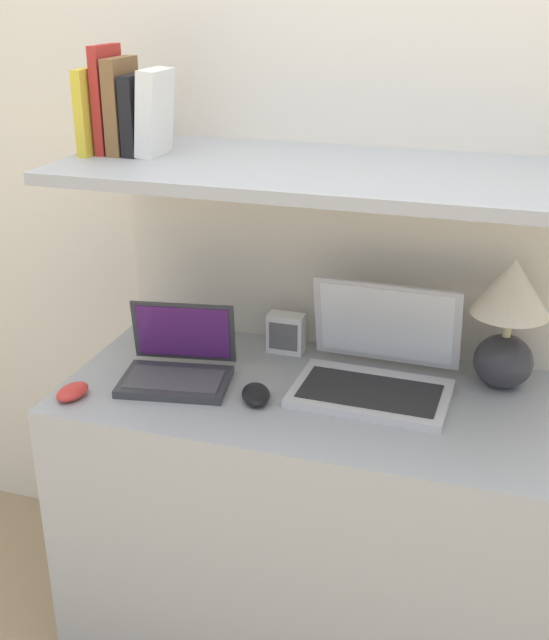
% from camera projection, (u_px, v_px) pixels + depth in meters
% --- Properties ---
extents(wall_back, '(6.00, 0.05, 2.40)m').
position_uv_depth(wall_back, '(350.00, 178.00, 2.07)').
color(wall_back, silver).
rests_on(wall_back, ground_plane).
extents(desk, '(1.19, 0.58, 0.76)m').
position_uv_depth(desk, '(309.00, 522.00, 2.07)').
color(desk, '#999EA3').
rests_on(desk, ground_plane).
extents(back_riser, '(1.19, 0.04, 1.26)m').
position_uv_depth(back_riser, '(339.00, 382.00, 2.25)').
color(back_riser, silver).
rests_on(back_riser, ground_plane).
extents(shelf, '(1.19, 0.52, 0.03)m').
position_uv_depth(shelf, '(323.00, 172.00, 1.79)').
color(shelf, '#999EA3').
rests_on(shelf, back_riser).
extents(table_lamp, '(0.18, 0.18, 0.33)m').
position_uv_depth(table_lamp, '(509.00, 314.00, 1.89)').
color(table_lamp, '#2D2D33').
rests_on(table_lamp, desk).
extents(laptop_large, '(0.38, 0.31, 0.24)m').
position_uv_depth(laptop_large, '(376.00, 370.00, 1.93)').
color(laptop_large, silver).
rests_on(laptop_large, desk).
extents(laptop_small, '(0.29, 0.25, 0.18)m').
position_uv_depth(laptop_small, '(178.00, 365.00, 1.97)').
color(laptop_small, '#333338').
rests_on(laptop_small, desk).
extents(computer_mouse, '(0.10, 0.13, 0.03)m').
position_uv_depth(computer_mouse, '(256.00, 394.00, 1.88)').
color(computer_mouse, black).
rests_on(computer_mouse, desk).
extents(second_mouse, '(0.07, 0.10, 0.03)m').
position_uv_depth(second_mouse, '(72.00, 392.00, 1.90)').
color(second_mouse, red).
rests_on(second_mouse, desk).
extents(router_box, '(0.10, 0.05, 0.11)m').
position_uv_depth(router_box, '(286.00, 333.00, 2.12)').
color(router_box, white).
rests_on(router_box, desk).
extents(book_yellow, '(0.02, 0.18, 0.20)m').
position_uv_depth(book_yellow, '(97.00, 110.00, 1.90)').
color(book_yellow, gold).
rests_on(book_yellow, shelf).
extents(book_red, '(0.02, 0.12, 0.25)m').
position_uv_depth(book_red, '(108.00, 100.00, 1.88)').
color(book_red, '#A82823').
rests_on(book_red, shelf).
extents(book_brown, '(0.03, 0.13, 0.22)m').
position_uv_depth(book_brown, '(122.00, 106.00, 1.87)').
color(book_brown, brown).
rests_on(book_brown, shelf).
extents(book_black, '(0.03, 0.12, 0.18)m').
position_uv_depth(book_black, '(137.00, 114.00, 1.87)').
color(book_black, black).
rests_on(book_black, shelf).
extents(book_white, '(0.06, 0.12, 0.20)m').
position_uv_depth(book_white, '(155.00, 113.00, 1.85)').
color(book_white, silver).
rests_on(book_white, shelf).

